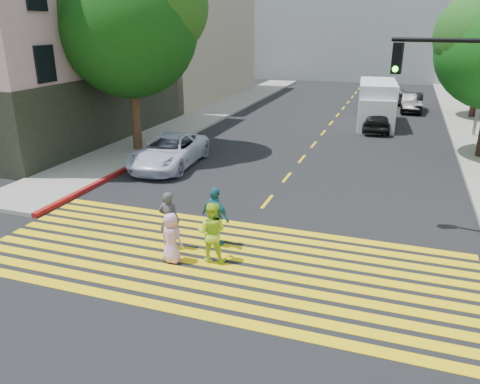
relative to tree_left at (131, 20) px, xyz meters
The scene contains 18 objects.
ground 14.78m from the tree_left, 53.22° to the right, with size 120.00×120.00×0.00m, color black.
sidewalk_left 12.85m from the tree_left, 92.42° to the left, with size 3.00×40.00×0.15m, color gray.
curb_red 7.85m from the tree_left, 76.64° to the right, with size 0.20×8.00×0.16m, color maroon.
crosswalk 13.88m from the tree_left, 49.70° to the right, with size 13.40×5.30×0.01m.
lane_line 15.55m from the tree_left, 55.70° to the left, with size 0.12×34.40×0.01m.
building_left_pink 8.24m from the tree_left, behind, with size 12.10×14.10×11.00m.
building_left_tan 19.06m from the tree_left, 114.80° to the left, with size 12.00×16.00×10.00m, color tan.
backdrop_block 38.12m from the tree_left, 77.85° to the left, with size 30.00×8.00×12.00m, color gray.
tree_left is the anchor object (origin of this frame).
pedestrian_man 12.43m from the tree_left, 55.09° to the right, with size 0.62×0.41×1.71m, color #414145.
pedestrian_woman 13.45m from the tree_left, 50.51° to the right, with size 0.82×0.64×1.68m, color #BCE62B.
pedestrian_child 13.27m from the tree_left, 55.40° to the right, with size 0.69×0.45×1.41m, color #E39ECA.
pedestrian_extra 12.65m from the tree_left, 48.56° to the right, with size 1.03×0.43×1.76m, color #256E80.
white_sedan 6.41m from the tree_left, 35.49° to the right, with size 2.32×5.03×1.40m, color silver.
dark_car_near 15.17m from the tree_left, 39.13° to the left, with size 1.59×3.95×1.35m, color black.
silver_car 24.02m from the tree_left, 61.00° to the left, with size 1.91×4.70×1.36m, color #9698AC.
dark_car_parked 21.65m from the tree_left, 51.91° to the left, with size 1.42×4.08×1.35m, color black.
white_van 15.77m from the tree_left, 44.26° to the left, with size 2.62×5.89×2.70m.
Camera 1 is at (4.26, -9.26, 6.10)m, focal length 35.00 mm.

